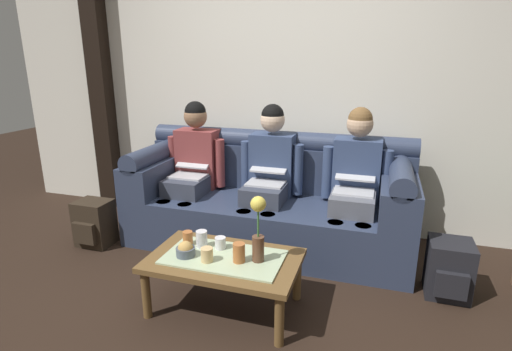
# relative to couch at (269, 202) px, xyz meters

# --- Properties ---
(ground_plane) EXTENTS (14.00, 14.00, 0.00)m
(ground_plane) POSITION_rel_couch_xyz_m (-0.00, -1.17, -0.37)
(ground_plane) COLOR black
(back_wall_patterned) EXTENTS (6.00, 0.12, 2.90)m
(back_wall_patterned) POSITION_rel_couch_xyz_m (-0.00, 0.53, 1.08)
(back_wall_patterned) COLOR silver
(back_wall_patterned) RESTS_ON ground_plane
(timber_pillar) EXTENTS (0.20, 0.20, 2.90)m
(timber_pillar) POSITION_rel_couch_xyz_m (-1.96, 0.41, 1.08)
(timber_pillar) COLOR black
(timber_pillar) RESTS_ON ground_plane
(couch) EXTENTS (2.41, 0.88, 0.96)m
(couch) POSITION_rel_couch_xyz_m (0.00, 0.00, 0.00)
(couch) COLOR #2D3851
(couch) RESTS_ON ground_plane
(person_left) EXTENTS (0.56, 0.67, 1.22)m
(person_left) POSITION_rel_couch_xyz_m (-0.72, -0.00, 0.29)
(person_left) COLOR #383D4C
(person_left) RESTS_ON ground_plane
(person_middle) EXTENTS (0.56, 0.67, 1.22)m
(person_middle) POSITION_rel_couch_xyz_m (-0.00, -0.00, 0.29)
(person_middle) COLOR #383D4C
(person_middle) RESTS_ON ground_plane
(person_right) EXTENTS (0.56, 0.67, 1.22)m
(person_right) POSITION_rel_couch_xyz_m (0.72, -0.00, 0.29)
(person_right) COLOR #595B66
(person_right) RESTS_ON ground_plane
(coffee_table) EXTENTS (0.97, 0.59, 0.38)m
(coffee_table) POSITION_rel_couch_xyz_m (-0.00, -1.06, -0.05)
(coffee_table) COLOR brown
(coffee_table) RESTS_ON ground_plane
(flower_vase) EXTENTS (0.10, 0.10, 0.43)m
(flower_vase) POSITION_rel_couch_xyz_m (0.23, -1.04, 0.23)
(flower_vase) COLOR brown
(flower_vase) RESTS_ON coffee_table
(snack_bowl) EXTENTS (0.12, 0.12, 0.10)m
(snack_bowl) POSITION_rel_couch_xyz_m (-0.23, -1.12, 0.05)
(snack_bowl) COLOR #4C5666
(snack_bowl) RESTS_ON coffee_table
(cup_near_left) EXTENTS (0.08, 0.08, 0.12)m
(cup_near_left) POSITION_rel_couch_xyz_m (0.12, -1.09, 0.07)
(cup_near_left) COLOR #B26633
(cup_near_left) RESTS_ON coffee_table
(cup_near_right) EXTENTS (0.08, 0.08, 0.11)m
(cup_near_right) POSITION_rel_couch_xyz_m (-0.19, -0.98, 0.06)
(cup_near_right) COLOR silver
(cup_near_right) RESTS_ON coffee_table
(cup_far_center) EXTENTS (0.07, 0.07, 0.09)m
(cup_far_center) POSITION_rel_couch_xyz_m (-0.30, -0.97, 0.05)
(cup_far_center) COLOR #B26633
(cup_far_center) RESTS_ON coffee_table
(cup_far_left) EXTENTS (0.07, 0.07, 0.08)m
(cup_far_left) POSITION_rel_couch_xyz_m (-0.06, -0.96, 0.05)
(cup_far_left) COLOR silver
(cup_far_left) RESTS_ON coffee_table
(cup_far_right) EXTENTS (0.08, 0.08, 0.09)m
(cup_far_right) POSITION_rel_couch_xyz_m (-0.07, -1.15, 0.05)
(cup_far_right) COLOR #DBB77A
(cup_far_right) RESTS_ON coffee_table
(backpack_left) EXTENTS (0.30, 0.28, 0.40)m
(backpack_left) POSITION_rel_couch_xyz_m (-1.44, -0.54, -0.17)
(backpack_left) COLOR #2D2319
(backpack_left) RESTS_ON ground_plane
(backpack_right) EXTENTS (0.29, 0.32, 0.39)m
(backpack_right) POSITION_rel_couch_xyz_m (1.42, -0.45, -0.17)
(backpack_right) COLOR black
(backpack_right) RESTS_ON ground_plane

